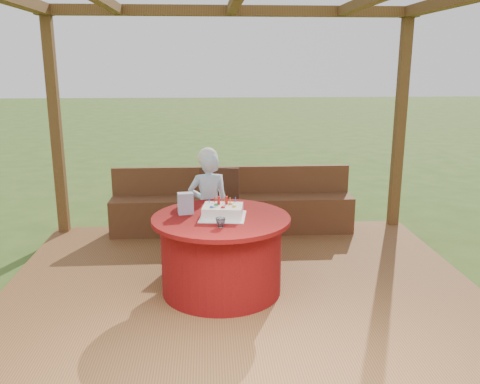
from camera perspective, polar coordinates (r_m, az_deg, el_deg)
name	(u,v)px	position (r m, az deg, el deg)	size (l,w,h in m)	color
ground	(242,301)	(4.91, 0.19, -12.11)	(60.00, 60.00, 0.00)	#33501A
deck	(242,295)	(4.89, 0.19, -11.48)	(4.50, 4.00, 0.12)	brown
pergola	(242,35)	(4.41, 0.22, 17.19)	(4.50, 4.00, 2.72)	brown
bench	(232,211)	(6.38, -0.86, -2.13)	(3.00, 0.42, 0.80)	brown
table	(221,254)	(4.70, -2.10, -6.92)	(1.25, 1.25, 0.72)	maroon
chair	(218,204)	(5.78, -2.49, -1.34)	(0.52, 0.52, 0.90)	#3E2213
elderly_woman	(209,204)	(5.39, -3.55, -1.30)	(0.46, 0.33, 1.22)	#A0CDEE
birthday_cake	(223,211)	(4.56, -1.94, -2.16)	(0.45, 0.45, 0.18)	white
gift_bag	(186,203)	(4.67, -6.14, -1.28)	(0.14, 0.09, 0.20)	#D388B7
drinking_glass	(221,223)	(4.28, -2.20, -3.44)	(0.09, 0.09, 0.08)	silver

